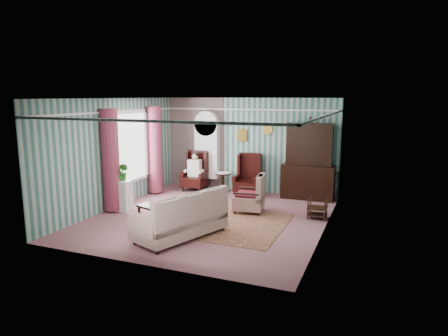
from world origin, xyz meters
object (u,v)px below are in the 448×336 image
at_px(round_side_table, 223,182).
at_px(plant_stand, 121,196).
at_px(seated_woman, 195,172).
at_px(nest_table, 317,208).
at_px(sofa, 180,215).
at_px(bookcase, 207,154).
at_px(coffee_table, 156,215).
at_px(dresser_hutch, 309,159).
at_px(wingback_right, 247,175).
at_px(floral_armchair, 249,192).
at_px(wingback_left, 195,171).

distance_m(round_side_table, plant_stand, 3.36).
bearing_deg(seated_woman, nest_table, -20.85).
distance_m(round_side_table, sofa, 4.16).
xyz_separation_m(bookcase, coffee_table, (0.41, -3.80, -0.90)).
height_order(sofa, coffee_table, sofa).
xyz_separation_m(seated_woman, sofa, (1.58, -3.95, -0.09)).
relative_size(dresser_hutch, sofa, 1.15).
xyz_separation_m(wingback_right, seated_woman, (-1.75, 0.00, -0.04)).
bearing_deg(floral_armchair, coffee_table, 129.73).
bearing_deg(floral_armchair, nest_table, -95.17).
distance_m(round_side_table, floral_armchair, 2.28).
xyz_separation_m(nest_table, floral_armchair, (-1.74, -0.07, 0.24)).
distance_m(dresser_hutch, floral_armchair, 2.32).
bearing_deg(nest_table, wingback_left, 159.15).
xyz_separation_m(dresser_hutch, plant_stand, (-4.30, -3.02, -0.78)).
xyz_separation_m(dresser_hutch, sofa, (-1.92, -4.22, -0.68)).
bearing_deg(round_side_table, wingback_right, -10.01).
bearing_deg(dresser_hutch, round_side_table, -177.36).
xyz_separation_m(seated_woman, round_side_table, (0.90, 0.15, -0.29)).
bearing_deg(wingback_left, sofa, -68.14).
distance_m(wingback_right, floral_armchair, 1.72).
distance_m(wingback_right, seated_woman, 1.75).
bearing_deg(coffee_table, nest_table, 28.66).
xyz_separation_m(round_side_table, floral_armchair, (1.43, -1.77, 0.21)).
xyz_separation_m(plant_stand, sofa, (2.38, -1.20, 0.10)).
bearing_deg(dresser_hutch, wingback_left, -175.59).
xyz_separation_m(wingback_right, plant_stand, (-2.55, -2.75, -0.22)).
bearing_deg(coffee_table, wingback_right, 72.30).
xyz_separation_m(plant_stand, floral_armchair, (3.13, 1.13, 0.11)).
bearing_deg(floral_armchair, round_side_table, 31.64).
xyz_separation_m(wingback_right, coffee_table, (-1.09, -3.41, -0.40)).
distance_m(dresser_hutch, seated_woman, 3.56).
height_order(wingback_left, round_side_table, wingback_left).
relative_size(wingback_left, wingback_right, 1.00).
distance_m(wingback_left, nest_table, 4.37).
bearing_deg(round_side_table, wingback_left, -170.54).
xyz_separation_m(nest_table, plant_stand, (-4.87, -1.20, 0.13)).
bearing_deg(wingback_left, round_side_table, 9.46).
distance_m(floral_armchair, coffee_table, 2.47).
bearing_deg(wingback_right, seated_woman, 180.00).
relative_size(round_side_table, sofa, 0.29).
height_order(nest_table, sofa, sofa).
xyz_separation_m(wingback_left, coffee_table, (0.66, -3.41, -0.40)).
distance_m(dresser_hutch, wingback_left, 3.55).
xyz_separation_m(sofa, floral_armchair, (0.75, 2.33, 0.01)).
xyz_separation_m(bookcase, wingback_left, (-0.25, -0.39, -0.50)).
bearing_deg(wingback_right, sofa, -92.41).
bearing_deg(plant_stand, round_side_table, 59.62).
height_order(seated_woman, coffee_table, seated_woman).
relative_size(round_side_table, nest_table, 1.11).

